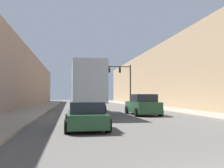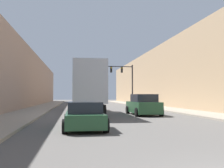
% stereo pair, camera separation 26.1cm
% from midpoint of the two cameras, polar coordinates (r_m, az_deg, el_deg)
% --- Properties ---
extents(sidewalk_right, '(3.29, 80.00, 0.15)m').
position_cam_midpoint_polar(sidewalk_right, '(35.32, 9.63, -5.20)').
color(sidewalk_right, gray).
rests_on(sidewalk_right, ground).
extents(sidewalk_left, '(3.29, 80.00, 0.15)m').
position_cam_midpoint_polar(sidewalk_left, '(33.76, -15.62, -5.26)').
color(sidewalk_left, gray).
rests_on(sidewalk_left, ground).
extents(building_right, '(6.00, 80.00, 9.26)m').
position_cam_midpoint_polar(building_right, '(37.14, 16.39, 2.02)').
color(building_right, tan).
rests_on(building_right, ground).
extents(building_left, '(6.00, 80.00, 8.12)m').
position_cam_midpoint_polar(building_left, '(34.66, -23.19, 1.51)').
color(building_left, '#997A66').
rests_on(building_left, ground).
extents(semi_truck, '(2.42, 13.38, 4.20)m').
position_cam_midpoint_polar(semi_truck, '(23.40, -5.70, -0.95)').
color(semi_truck, '#B2B7C1').
rests_on(semi_truck, ground).
extents(sedan_car, '(2.05, 4.32, 1.35)m').
position_cam_midpoint_polar(sedan_car, '(12.61, -5.77, -7.24)').
color(sedan_car, '#234C2D').
rests_on(sedan_car, ground).
extents(suv_car, '(2.23, 4.70, 1.78)m').
position_cam_midpoint_polar(suv_car, '(21.63, 7.48, -4.81)').
color(suv_car, '#234C2D').
rests_on(suv_car, ground).
extents(traffic_signal_gantry, '(5.20, 0.35, 6.54)m').
position_cam_midpoint_polar(traffic_signal_gantry, '(39.39, 3.23, 1.41)').
color(traffic_signal_gantry, black).
rests_on(traffic_signal_gantry, ground).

